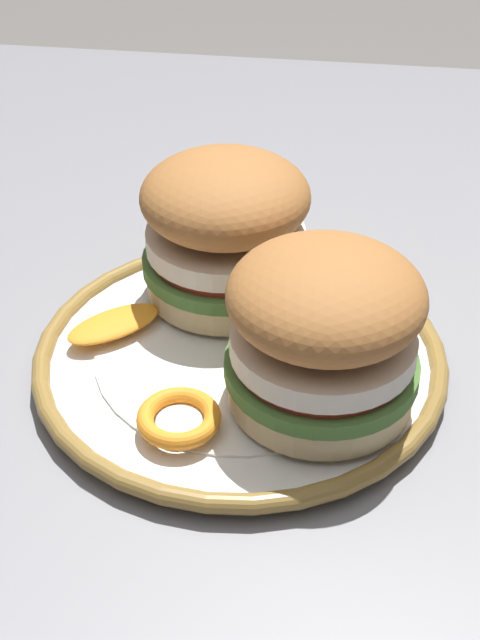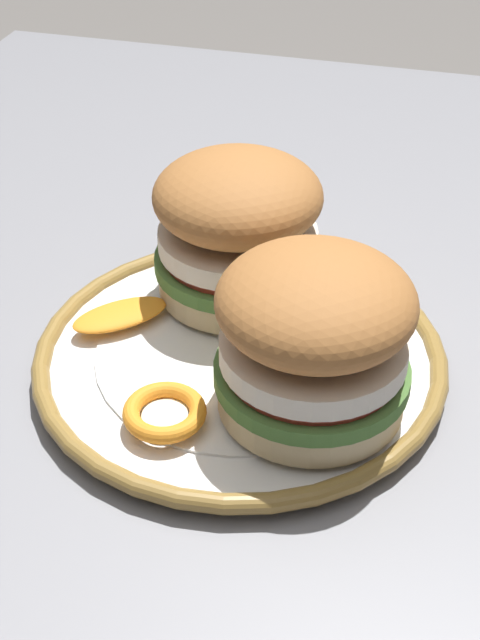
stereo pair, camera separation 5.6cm
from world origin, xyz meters
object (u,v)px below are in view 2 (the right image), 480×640
at_px(dinner_plate, 240,358).
at_px(sandwich_half_right, 314,335).
at_px(sandwich_half_left, 238,226).
at_px(dining_table, 243,567).

xyz_separation_m(dinner_plate, sandwich_half_right, (0.04, 0.05, 0.06)).
height_order(sandwich_half_left, sandwich_half_right, same).
relative_size(sandwich_half_left, sandwich_half_right, 0.99).
bearing_deg(sandwich_half_left, sandwich_half_right, 35.10).
bearing_deg(sandwich_half_right, dinner_plate, -126.20).
xyz_separation_m(dining_table, sandwich_half_left, (-0.14, -0.04, 0.17)).
relative_size(dining_table, dinner_plate, 4.71).
height_order(dining_table, dinner_plate, dinner_plate).
height_order(dinner_plate, sandwich_half_right, sandwich_half_right).
bearing_deg(sandwich_half_left, dining_table, 16.59).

